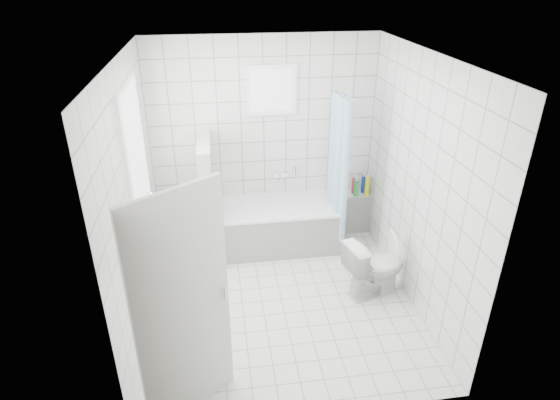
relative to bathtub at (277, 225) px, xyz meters
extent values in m
plane|color=white|center=(-0.10, -1.12, -0.29)|extent=(3.00, 3.00, 0.00)
plane|color=white|center=(-0.10, -1.12, 2.31)|extent=(3.00, 3.00, 0.00)
cube|color=white|center=(-0.10, 0.38, 1.01)|extent=(2.80, 0.02, 2.60)
cube|color=white|center=(-0.10, -2.62, 1.01)|extent=(2.80, 0.02, 2.60)
cube|color=white|center=(-1.50, -1.12, 1.01)|extent=(0.02, 3.00, 2.60)
cube|color=white|center=(1.30, -1.12, 1.01)|extent=(0.02, 3.00, 2.60)
cube|color=white|center=(-1.46, -0.82, 1.31)|extent=(0.01, 0.90, 1.40)
cube|color=white|center=(0.00, 0.33, 1.66)|extent=(0.50, 0.01, 0.50)
cube|color=white|center=(-1.41, -0.82, 0.57)|extent=(0.18, 1.02, 0.08)
cube|color=silver|center=(-1.03, -2.38, 0.71)|extent=(0.68, 0.49, 2.00)
cube|color=white|center=(0.00, 0.00, -0.02)|extent=(1.55, 0.75, 0.55)
cube|color=white|center=(0.00, 0.00, 0.27)|extent=(1.57, 0.77, 0.03)
cube|color=white|center=(-0.85, -0.05, 0.46)|extent=(0.15, 0.85, 1.50)
cube|color=white|center=(1.16, 0.25, -0.02)|extent=(0.40, 0.24, 0.55)
imported|color=white|center=(0.93, -1.15, 0.05)|extent=(0.74, 0.53, 0.68)
cylinder|color=silver|center=(0.72, -0.02, 1.71)|extent=(0.02, 0.80, 0.02)
cube|color=silver|center=(0.10, 0.33, 0.56)|extent=(0.18, 0.06, 0.06)
imported|color=#D269C7|center=(-1.40, -0.54, 0.71)|extent=(0.13, 0.12, 0.20)
imported|color=white|center=(-1.40, -0.87, 0.70)|extent=(0.20, 0.20, 0.18)
imported|color=#DE56A6|center=(-1.40, -1.18, 0.77)|extent=(0.13, 0.13, 0.32)
imported|color=silver|center=(-1.40, -0.73, 0.76)|extent=(0.17, 0.17, 0.31)
cylinder|color=#1532AE|center=(1.21, 0.27, 0.38)|extent=(0.06, 0.06, 0.24)
cylinder|color=red|center=(1.08, 0.27, 0.37)|extent=(0.06, 0.06, 0.22)
cylinder|color=#F3FB1A|center=(1.23, 0.18, 0.39)|extent=(0.06, 0.06, 0.27)
cylinder|color=green|center=(1.09, 0.18, 0.37)|extent=(0.06, 0.06, 0.23)
camera|label=1|loc=(-0.71, -5.17, 3.01)|focal=30.00mm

